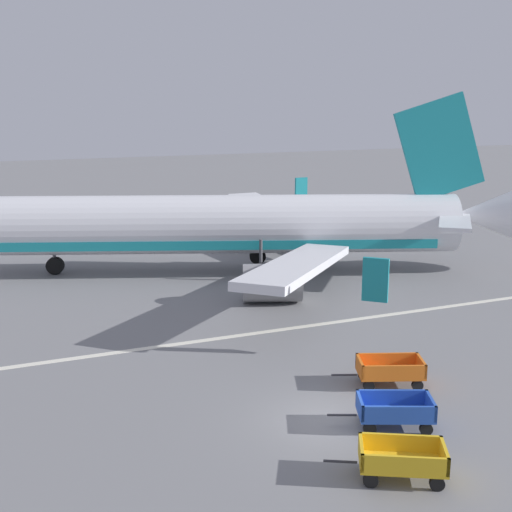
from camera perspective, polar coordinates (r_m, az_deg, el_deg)
ground_plane at (r=24.49m, az=6.11°, el=-13.53°), size 220.00×220.00×0.00m
apron_stripe at (r=32.27m, az=-1.79°, el=-6.72°), size 120.00×0.36×0.01m
airplane at (r=43.18m, az=-1.68°, el=2.56°), size 36.46×29.68×11.34m
baggage_cart_nearest at (r=21.25m, az=12.11°, el=-16.34°), size 3.48×2.41×1.07m
baggage_cart_second_in_row at (r=24.12m, az=11.55°, el=-12.58°), size 3.56×2.25×1.07m
baggage_cart_third_in_row at (r=27.34m, az=11.16°, el=-9.39°), size 3.58×2.19×1.07m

